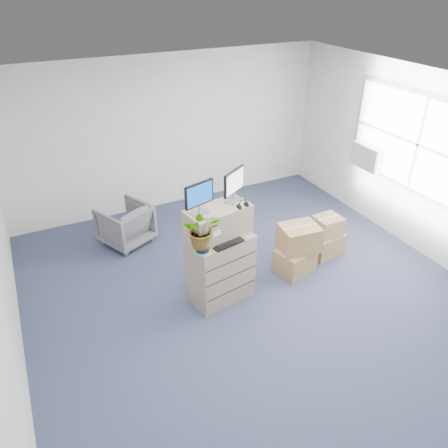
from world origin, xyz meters
The scene contains 19 objects.
ground centered at (0.00, 0.00, 0.00)m, with size 7.00×7.00×0.00m, color #29314B.
wall_back centered at (0.00, 3.51, 1.40)m, with size 6.00×0.02×2.80m, color silver.
wall_right centered at (3.01, 0.00, 1.40)m, with size 0.02×7.00×2.80m, color silver.
window centered at (2.96, 0.50, 1.70)m, with size 0.07×2.72×1.52m.
ac_unit centered at (2.87, 1.40, 1.20)m, with size 0.24×0.60×0.40m, color beige.
filing_cabinet_lower centered at (-0.41, 0.49, 0.49)m, with size 0.84×0.51×0.98m, color #9E866D.
filing_cabinet_upper centered at (-0.42, 0.54, 1.19)m, with size 0.84×0.42×0.42m, color #9E866D.
monitor_left centered at (-0.68, 0.50, 1.63)m, with size 0.41×0.22×0.42m.
monitor_right centered at (-0.15, 0.62, 1.64)m, with size 0.39×0.26×0.43m.
headphones centered at (-0.13, 0.41, 1.44)m, with size 0.14×0.14×0.02m, color black.
keyboard centered at (-0.39, 0.32, 0.99)m, with size 0.44×0.18×0.02m, color black.
mouse centered at (-0.04, 0.42, 0.99)m, with size 0.08×0.05×0.03m, color silver.
water_bottle centered at (-0.35, 0.54, 1.10)m, with size 0.07×0.07×0.25m, color gray.
phone_dock centered at (-0.41, 0.52, 1.02)m, with size 0.07×0.06×0.14m.
external_drive centered at (-0.04, 0.65, 1.00)m, with size 0.17×0.13×0.05m, color black.
tissue_box centered at (-0.12, 0.60, 1.07)m, with size 0.23×0.12×0.09m, color #3B93CB.
potted_plant centered at (-0.75, 0.29, 1.24)m, with size 0.57×0.60×0.46m.
office_chair centered at (-1.21, 2.47, 0.37)m, with size 0.73×0.68×0.75m, color #5B5B5F.
cardboard_boxes centered at (1.15, 0.60, 0.36)m, with size 1.30×0.70×0.77m.
Camera 1 is at (-2.49, -3.84, 4.02)m, focal length 35.00 mm.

